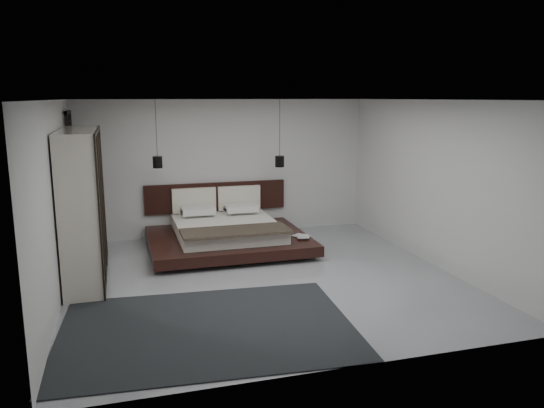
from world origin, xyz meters
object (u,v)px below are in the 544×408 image
object	(u,v)px
pendant_left	(158,162)
pendant_right	(280,161)
bed	(227,233)
wardrobe	(83,205)
rug	(208,328)
lattice_screen	(73,183)

from	to	relation	value
pendant_left	pendant_right	size ratio (longest dim) A/B	0.95
bed	pendant_right	world-z (taller)	pendant_right
bed	wardrobe	xyz separation A→B (m)	(-2.49, -1.04, 0.88)
wardrobe	rug	xyz separation A→B (m)	(1.53, -2.48, -1.17)
pendant_right	wardrobe	size ratio (longest dim) A/B	0.56
pendant_left	pendant_right	xyz separation A→B (m)	(2.41, 0.00, -0.07)
pendant_right	wardrobe	world-z (taller)	pendant_right
bed	pendant_right	distance (m)	1.82
lattice_screen	wardrobe	distance (m)	1.62
rug	pendant_right	bearing A→B (deg)	61.57
rug	pendant_left	bearing A→B (deg)	93.50
pendant_left	rug	size ratio (longest dim) A/B	0.35
lattice_screen	bed	world-z (taller)	lattice_screen
pendant_right	pendant_left	bearing A→B (deg)	180.00
lattice_screen	pendant_right	world-z (taller)	pendant_right
lattice_screen	pendant_left	size ratio (longest dim) A/B	2.04
bed	pendant_right	bearing A→B (deg)	21.58
lattice_screen	bed	size ratio (longest dim) A/B	0.89
wardrobe	rug	world-z (taller)	wardrobe
bed	pendant_left	world-z (taller)	pendant_left
lattice_screen	pendant_left	distance (m)	1.57
pendant_left	lattice_screen	bearing A→B (deg)	177.34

